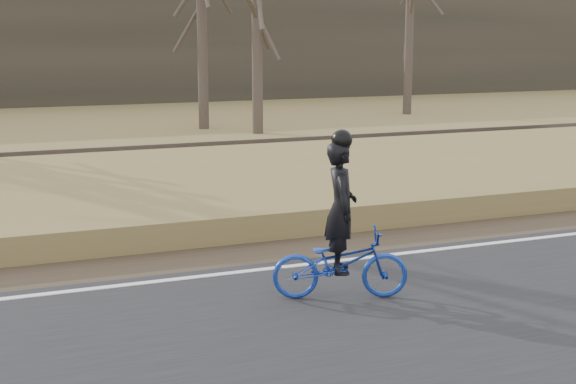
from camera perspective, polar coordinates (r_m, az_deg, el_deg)
name	(u,v)px	position (r m, az deg, el deg)	size (l,w,h in m)	color
cyclist	(340,245)	(10.16, 3.75, -3.81)	(1.82, 1.13, 2.16)	navy
bare_tree_center	(202,16)	(28.58, -6.15, 12.35)	(0.36, 0.36, 7.86)	#4A3F36
bare_tree_right	(257,25)	(27.12, -2.22, 11.80)	(0.36, 0.36, 7.23)	#4A3F36
bare_tree_far_right	(410,12)	(33.95, 8.66, 12.53)	(0.36, 0.36, 8.34)	#4A3F36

